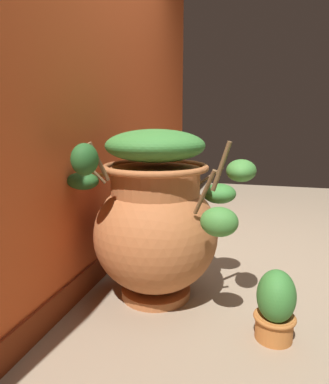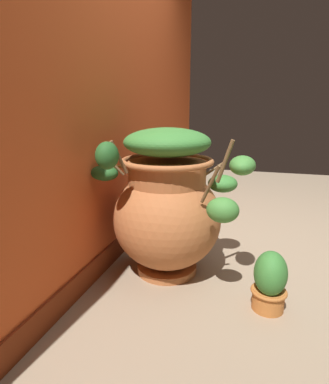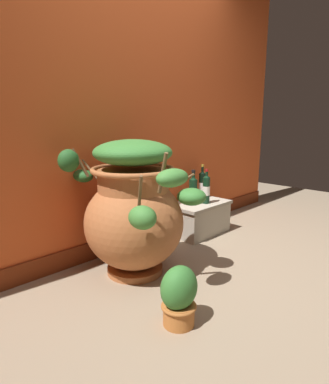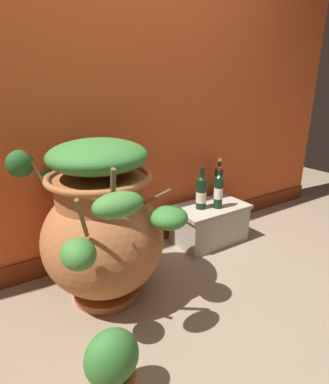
{
  "view_description": "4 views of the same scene",
  "coord_description": "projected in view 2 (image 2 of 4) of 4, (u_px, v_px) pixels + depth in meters",
  "views": [
    {
      "loc": [
        -2.19,
        0.13,
        1.02
      ],
      "look_at": [
        0.18,
        0.78,
        0.51
      ],
      "focal_mm": 31.86,
      "sensor_mm": 36.0,
      "label": 1
    },
    {
      "loc": [
        -2.29,
        0.13,
        1.09
      ],
      "look_at": [
        0.04,
        0.82,
        0.45
      ],
      "focal_mm": 29.34,
      "sensor_mm": 36.0,
      "label": 2
    },
    {
      "loc": [
        -1.87,
        -1.07,
        1.12
      ],
      "look_at": [
        0.11,
        0.85,
        0.51
      ],
      "focal_mm": 30.87,
      "sensor_mm": 36.0,
      "label": 3
    },
    {
      "loc": [
        -0.99,
        -0.91,
        1.26
      ],
      "look_at": [
        0.15,
        0.83,
        0.54
      ],
      "focal_mm": 29.25,
      "sensor_mm": 36.0,
      "label": 4
    }
  ],
  "objects": [
    {
      "name": "wine_bottle_middle",
      "position": [
        183.0,
        175.0,
        3.06
      ],
      "size": [
        0.07,
        0.07,
        0.34
      ],
      "color": "black",
      "rests_on": "stone_ledge"
    },
    {
      "name": "ground_plane",
      "position": [
        267.0,
        259.0,
        2.36
      ],
      "size": [
        7.0,
        7.0,
        0.0
      ],
      "primitive_type": "plane",
      "color": "gray"
    },
    {
      "name": "wine_bottle_left",
      "position": [
        174.0,
        178.0,
        2.97
      ],
      "size": [
        0.08,
        0.08,
        0.33
      ],
      "color": "black",
      "rests_on": "stone_ledge"
    },
    {
      "name": "terracotta_urn",
      "position": [
        168.0,
        205.0,
        2.06
      ],
      "size": [
        0.79,
        0.99,
        0.98
      ],
      "color": "#B26638",
      "rests_on": "ground_plane"
    },
    {
      "name": "wine_bottle_right",
      "position": [
        170.0,
        171.0,
        3.26
      ],
      "size": [
        0.07,
        0.07,
        0.35
      ],
      "color": "black",
      "rests_on": "stone_ledge"
    },
    {
      "name": "back_wall",
      "position": [
        115.0,
        82.0,
        2.36
      ],
      "size": [
        4.4,
        0.33,
        2.6
      ],
      "color": "#D15123",
      "rests_on": "ground_plane"
    },
    {
      "name": "stone_ledge",
      "position": [
        176.0,
        204.0,
        3.13
      ],
      "size": [
        0.61,
        0.37,
        0.32
      ],
      "color": "#B2A893",
      "rests_on": "ground_plane"
    },
    {
      "name": "potted_shrub",
      "position": [
        270.0,
        281.0,
        1.73
      ],
      "size": [
        0.23,
        0.2,
        0.35
      ],
      "color": "#C17033",
      "rests_on": "ground_plane"
    }
  ]
}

